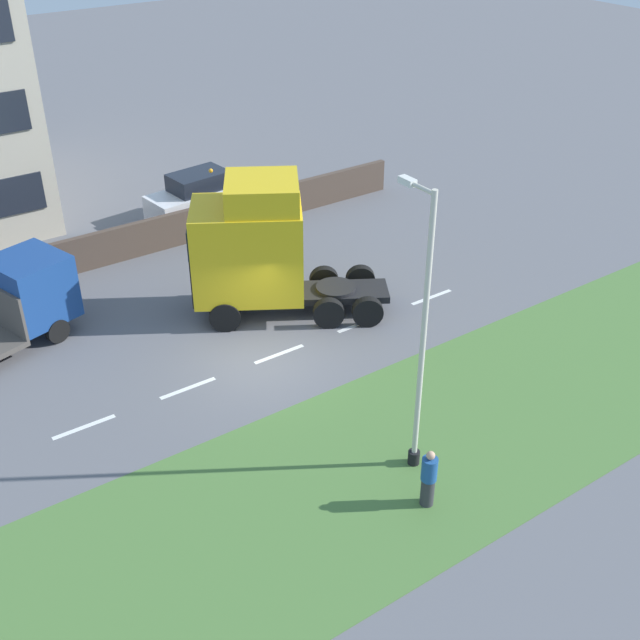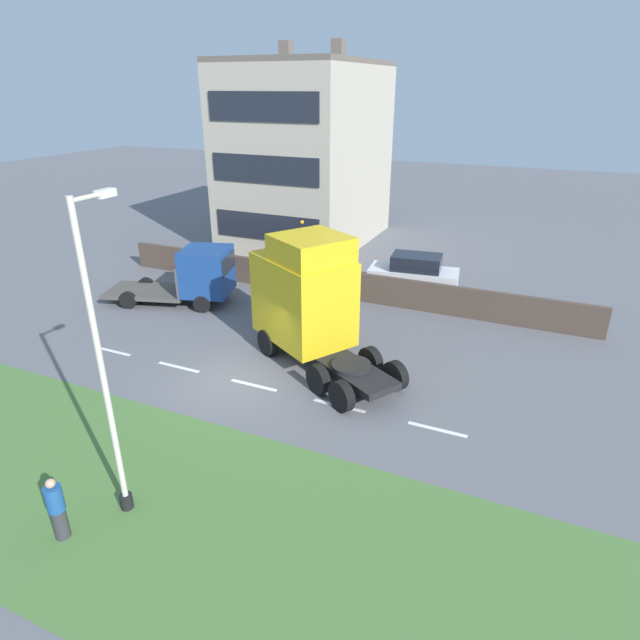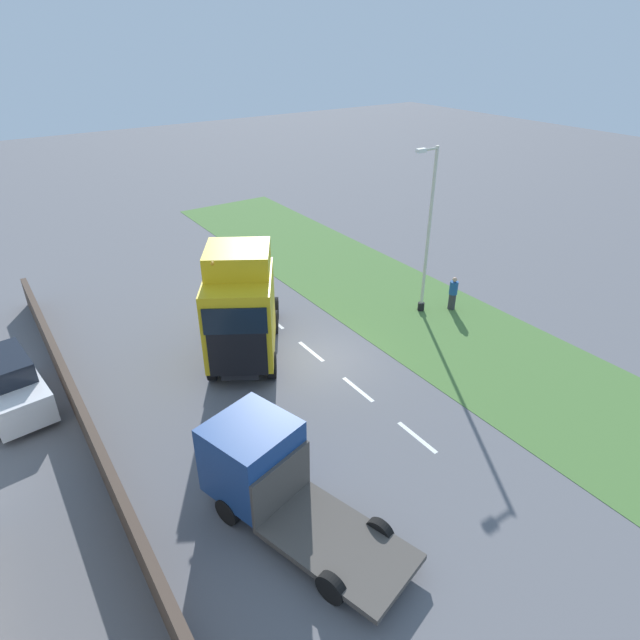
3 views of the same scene
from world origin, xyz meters
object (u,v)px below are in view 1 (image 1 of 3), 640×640
at_px(parked_car, 198,197).
at_px(flatbed_truck, 20,299).
at_px(lamp_post, 420,348).
at_px(pedestrian, 429,479).
at_px(lorry_cab, 256,249).

bearing_deg(parked_car, flatbed_truck, 113.67).
bearing_deg(lamp_post, flatbed_truck, 28.28).
bearing_deg(parked_car, pedestrian, 163.38).
relative_size(flatbed_truck, lamp_post, 0.83).
height_order(flatbed_truck, lamp_post, lamp_post).
bearing_deg(flatbed_truck, parked_car, 103.53).
bearing_deg(pedestrian, lorry_cab, -7.67).
relative_size(lorry_cab, pedestrian, 4.01).
relative_size(parked_car, lamp_post, 0.58).
height_order(lorry_cab, parked_car, lorry_cab).
relative_size(lorry_cab, parked_car, 1.50).
height_order(lorry_cab, lamp_post, lamp_post).
xyz_separation_m(parked_car, pedestrian, (-18.39, 3.32, -0.20)).
distance_m(lorry_cab, pedestrian, 10.53).
height_order(parked_car, pedestrian, parked_car).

